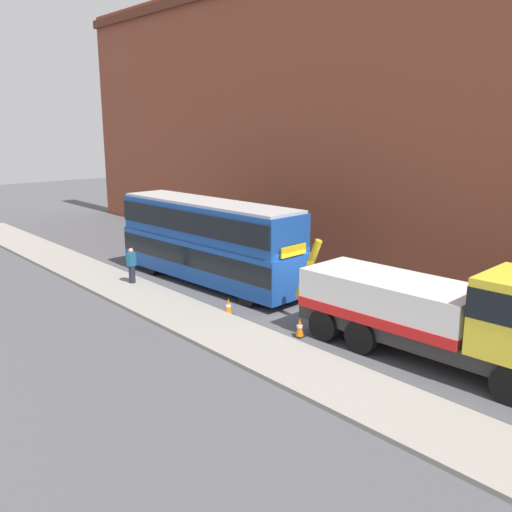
{
  "coord_description": "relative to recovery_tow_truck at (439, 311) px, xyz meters",
  "views": [
    {
      "loc": [
        14.65,
        -16.08,
        7.64
      ],
      "look_at": [
        -2.94,
        -0.54,
        2.0
      ],
      "focal_mm": 38.81,
      "sensor_mm": 36.0,
      "label": 1
    }
  ],
  "objects": [
    {
      "name": "double_decker_bus",
      "position": [
        -12.38,
        -0.03,
        0.47
      ],
      "size": [
        11.14,
        3.15,
        4.06
      ],
      "rotation": [
        0.0,
        0.0,
        0.06
      ],
      "color": "#19479E",
      "rests_on": "ground_plane"
    },
    {
      "name": "ground_plane",
      "position": [
        -5.93,
        0.51,
        -1.76
      ],
      "size": [
        120.0,
        120.0,
        0.0
      ],
      "primitive_type": "plane",
      "color": "#4C4C51"
    },
    {
      "name": "recovery_tow_truck",
      "position": [
        0.0,
        0.0,
        0.0
      ],
      "size": [
        10.2,
        3.13,
        3.67
      ],
      "rotation": [
        0.0,
        0.0,
        0.06
      ],
      "color": "#2D2D2D",
      "rests_on": "ground_plane"
    },
    {
      "name": "pedestrian_onlooker",
      "position": [
        -14.46,
        -3.06,
        -0.77
      ],
      "size": [
        0.38,
        0.46,
        1.71
      ],
      "rotation": [
        0.0,
        0.0,
        0.34
      ],
      "color": "#232333",
      "rests_on": "near_kerb"
    },
    {
      "name": "traffic_cone_near_bus",
      "position": [
        -8.11,
        -2.21,
        -1.42
      ],
      "size": [
        0.36,
        0.36,
        0.72
      ],
      "color": "orange",
      "rests_on": "ground_plane"
    },
    {
      "name": "building_facade",
      "position": [
        -5.93,
        7.14,
        6.31
      ],
      "size": [
        60.0,
        1.5,
        16.0
      ],
      "color": "brown",
      "rests_on": "ground_plane"
    },
    {
      "name": "near_kerb",
      "position": [
        -5.93,
        -3.69,
        -1.68
      ],
      "size": [
        60.0,
        2.8,
        0.15
      ],
      "primitive_type": "cube",
      "color": "gray",
      "rests_on": "ground_plane"
    },
    {
      "name": "traffic_cone_midway",
      "position": [
        -4.53,
        -1.72,
        -1.42
      ],
      "size": [
        0.36,
        0.36,
        0.72
      ],
      "color": "orange",
      "rests_on": "ground_plane"
    }
  ]
}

